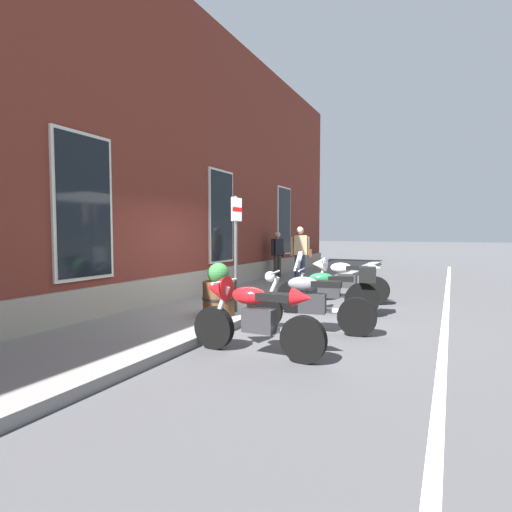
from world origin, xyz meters
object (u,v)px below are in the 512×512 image
Objects in this scene: motorcycle_red_sport at (251,313)px; barrel_planter at (219,293)px; pedestrian_dark_jacket at (278,252)px; parking_sign at (236,237)px; motorcycle_grey_naked at (308,303)px; pedestrian_tan_coat at (300,251)px; motorcycle_white_sport at (342,278)px; motorcycle_green_touring at (332,289)px.

barrel_planter is (1.47, 1.42, -0.02)m from motorcycle_red_sport.
pedestrian_dark_jacket is 0.70× the size of parking_sign.
parking_sign reaches higher than motorcycle_grey_naked.
barrel_planter is at bearing 44.05° from motorcycle_red_sport.
motorcycle_grey_naked is at bearing -11.48° from motorcycle_red_sport.
pedestrian_tan_coat is at bearing 3.35° from barrel_planter.
motorcycle_red_sport is at bearing 179.10° from motorcycle_white_sport.
motorcycle_grey_naked is 1.94m from parking_sign.
pedestrian_tan_coat reaches higher than motorcycle_grey_naked.
motorcycle_red_sport is 2.04× the size of barrel_planter.
parking_sign is at bearing -21.32° from barrel_planter.
motorcycle_red_sport is 3.04m from motorcycle_green_touring.
parking_sign is 1.11m from barrel_planter.
motorcycle_red_sport is 0.91× the size of motorcycle_grey_naked.
barrel_planter reaches higher than motorcycle_grey_naked.
motorcycle_white_sport is 0.93× the size of parking_sign.
pedestrian_dark_jacket is 1.61× the size of barrel_planter.
motorcycle_white_sport reaches higher than motorcycle_red_sport.
pedestrian_tan_coat is at bearing -128.24° from pedestrian_dark_jacket.
motorcycle_grey_naked is at bearing -152.57° from pedestrian_dark_jacket.
pedestrian_tan_coat reaches higher than pedestrian_dark_jacket.
motorcycle_red_sport is 1.16× the size of pedestrian_tan_coat.
motorcycle_red_sport reaches higher than motorcycle_grey_naked.
motorcycle_grey_naked is 6.86m from pedestrian_dark_jacket.
parking_sign is (-5.69, -1.58, 0.57)m from pedestrian_dark_jacket.
motorcycle_red_sport is 0.96× the size of motorcycle_green_touring.
parking_sign is (-4.80, -0.46, 0.48)m from pedestrian_tan_coat.
pedestrian_dark_jacket is at bearing 13.23° from barrel_planter.
barrel_planter is (-0.39, 0.15, -1.03)m from parking_sign.
motorcycle_grey_naked is 1.55m from motorcycle_green_touring.
parking_sign is (1.86, 1.27, 1.00)m from motorcycle_red_sport.
motorcycle_white_sport is (4.66, -0.07, 0.00)m from motorcycle_red_sport.
barrel_planter is at bearing -176.65° from pedestrian_tan_coat.
motorcycle_green_touring is at bearing -52.88° from parking_sign.
barrel_planter is (-5.20, -0.30, -0.55)m from pedestrian_tan_coat.
motorcycle_grey_naked is 0.98× the size of parking_sign.
pedestrian_tan_coat is (2.01, 1.80, 0.52)m from motorcycle_white_sport.
pedestrian_tan_coat is 1.09× the size of pedestrian_dark_jacket.
motorcycle_red_sport is at bearing 174.77° from motorcycle_green_touring.
motorcycle_green_touring is (3.03, -0.28, -0.04)m from motorcycle_red_sport.
motorcycle_grey_naked is 3.19m from motorcycle_white_sport.
motorcycle_grey_naked is 1.06× the size of motorcycle_green_touring.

